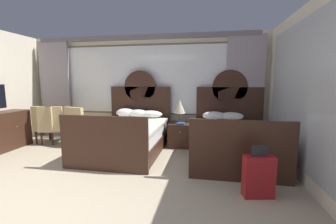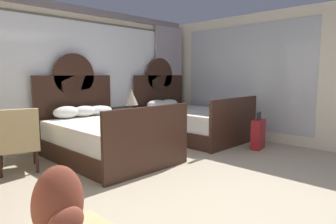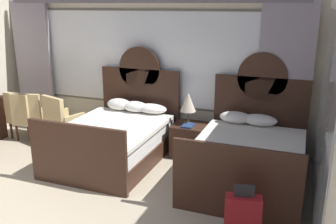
{
  "view_description": "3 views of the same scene",
  "coord_description": "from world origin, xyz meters",
  "px_view_note": "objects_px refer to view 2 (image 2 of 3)",
  "views": [
    {
      "loc": [
        1.65,
        -1.81,
        1.54
      ],
      "look_at": [
        0.89,
        2.39,
        0.94
      ],
      "focal_mm": 23.57,
      "sensor_mm": 36.0,
      "label": 1
    },
    {
      "loc": [
        -2.83,
        -1.54,
        1.41
      ],
      "look_at": [
        0.72,
        1.95,
        0.78
      ],
      "focal_mm": 31.75,
      "sensor_mm": 36.0,
      "label": 2
    },
    {
      "loc": [
        2.83,
        -2.42,
        2.55
      ],
      "look_at": [
        0.9,
        2.62,
        0.95
      ],
      "focal_mm": 39.07,
      "sensor_mm": 36.0,
      "label": 3
    }
  ],
  "objects_px": {
    "table_lamp_on_nightstand": "(131,97)",
    "suitcase_on_floor": "(258,134)",
    "bed_near_window": "(105,136)",
    "bed_near_mirror": "(191,122)",
    "armchair_by_window_left": "(17,139)",
    "book_on_nightstand": "(137,116)",
    "nightstand_between_beds": "(134,129)",
    "backpack_on_bench": "(59,206)"
  },
  "relations": [
    {
      "from": "nightstand_between_beds",
      "to": "table_lamp_on_nightstand",
      "type": "distance_m",
      "value": 0.67
    },
    {
      "from": "bed_near_window",
      "to": "suitcase_on_floor",
      "type": "distance_m",
      "value": 2.85
    },
    {
      "from": "book_on_nightstand",
      "to": "suitcase_on_floor",
      "type": "relative_size",
      "value": 0.37
    },
    {
      "from": "bed_near_mirror",
      "to": "table_lamp_on_nightstand",
      "type": "relative_size",
      "value": 3.87
    },
    {
      "from": "table_lamp_on_nightstand",
      "to": "suitcase_on_floor",
      "type": "height_order",
      "value": "table_lamp_on_nightstand"
    },
    {
      "from": "table_lamp_on_nightstand",
      "to": "suitcase_on_floor",
      "type": "relative_size",
      "value": 0.79
    },
    {
      "from": "bed_near_window",
      "to": "book_on_nightstand",
      "type": "relative_size",
      "value": 8.33
    },
    {
      "from": "bed_near_window",
      "to": "bed_near_mirror",
      "type": "xyz_separation_m",
      "value": [
        2.22,
        -0.01,
        -0.0
      ]
    },
    {
      "from": "armchair_by_window_left",
      "to": "bed_near_mirror",
      "type": "bearing_deg",
      "value": -4.54
    },
    {
      "from": "bed_near_window",
      "to": "table_lamp_on_nightstand",
      "type": "bearing_deg",
      "value": 30.29
    },
    {
      "from": "nightstand_between_beds",
      "to": "book_on_nightstand",
      "type": "relative_size",
      "value": 2.27
    },
    {
      "from": "bed_near_window",
      "to": "armchair_by_window_left",
      "type": "bearing_deg",
      "value": 168.27
    },
    {
      "from": "bed_near_window",
      "to": "book_on_nightstand",
      "type": "distance_m",
      "value": 1.24
    },
    {
      "from": "nightstand_between_beds",
      "to": "armchair_by_window_left",
      "type": "bearing_deg",
      "value": -171.77
    },
    {
      "from": "nightstand_between_beds",
      "to": "book_on_nightstand",
      "type": "xyz_separation_m",
      "value": [
        0.0,
        -0.11,
        0.29
      ]
    },
    {
      "from": "bed_near_mirror",
      "to": "nightstand_between_beds",
      "type": "bearing_deg",
      "value": 150.47
    },
    {
      "from": "armchair_by_window_left",
      "to": "suitcase_on_floor",
      "type": "xyz_separation_m",
      "value": [
        3.7,
        -1.81,
        -0.2
      ]
    },
    {
      "from": "backpack_on_bench",
      "to": "armchair_by_window_left",
      "type": "bearing_deg",
      "value": 75.53
    },
    {
      "from": "bed_near_window",
      "to": "bed_near_mirror",
      "type": "distance_m",
      "value": 2.22
    },
    {
      "from": "table_lamp_on_nightstand",
      "to": "bed_near_window",
      "type": "bearing_deg",
      "value": -149.71
    },
    {
      "from": "backpack_on_bench",
      "to": "nightstand_between_beds",
      "type": "bearing_deg",
      "value": 45.87
    },
    {
      "from": "bed_near_window",
      "to": "backpack_on_bench",
      "type": "bearing_deg",
      "value": -127.82
    },
    {
      "from": "nightstand_between_beds",
      "to": "table_lamp_on_nightstand",
      "type": "bearing_deg",
      "value": 170.51
    },
    {
      "from": "suitcase_on_floor",
      "to": "table_lamp_on_nightstand",
      "type": "bearing_deg",
      "value": 121.62
    },
    {
      "from": "bed_near_window",
      "to": "book_on_nightstand",
      "type": "xyz_separation_m",
      "value": [
        1.11,
        0.51,
        0.19
      ]
    },
    {
      "from": "suitcase_on_floor",
      "to": "bed_near_mirror",
      "type": "bearing_deg",
      "value": 96.74
    },
    {
      "from": "table_lamp_on_nightstand",
      "to": "nightstand_between_beds",
      "type": "bearing_deg",
      "value": -9.49
    },
    {
      "from": "bed_near_window",
      "to": "armchair_by_window_left",
      "type": "xyz_separation_m",
      "value": [
        -1.3,
        0.27,
        0.11
      ]
    },
    {
      "from": "book_on_nightstand",
      "to": "suitcase_on_floor",
      "type": "height_order",
      "value": "suitcase_on_floor"
    },
    {
      "from": "bed_near_window",
      "to": "book_on_nightstand",
      "type": "height_order",
      "value": "bed_near_window"
    },
    {
      "from": "bed_near_window",
      "to": "suitcase_on_floor",
      "type": "height_order",
      "value": "bed_near_window"
    },
    {
      "from": "bed_near_window",
      "to": "table_lamp_on_nightstand",
      "type": "xyz_separation_m",
      "value": [
        1.07,
        0.63,
        0.56
      ]
    },
    {
      "from": "bed_near_window",
      "to": "nightstand_between_beds",
      "type": "height_order",
      "value": "bed_near_window"
    },
    {
      "from": "bed_near_mirror",
      "to": "backpack_on_bench",
      "type": "bearing_deg",
      "value": -148.36
    },
    {
      "from": "bed_near_window",
      "to": "bed_near_mirror",
      "type": "relative_size",
      "value": 1.0
    },
    {
      "from": "bed_near_window",
      "to": "bed_near_mirror",
      "type": "height_order",
      "value": "same"
    },
    {
      "from": "nightstand_between_beds",
      "to": "book_on_nightstand",
      "type": "bearing_deg",
      "value": -89.27
    },
    {
      "from": "armchair_by_window_left",
      "to": "book_on_nightstand",
      "type": "bearing_deg",
      "value": 5.57
    },
    {
      "from": "bed_near_mirror",
      "to": "table_lamp_on_nightstand",
      "type": "distance_m",
      "value": 1.43
    },
    {
      "from": "table_lamp_on_nightstand",
      "to": "suitcase_on_floor",
      "type": "distance_m",
      "value": 2.62
    },
    {
      "from": "armchair_by_window_left",
      "to": "backpack_on_bench",
      "type": "xyz_separation_m",
      "value": [
        -0.75,
        -2.91,
        0.18
      ]
    },
    {
      "from": "bed_near_mirror",
      "to": "bed_near_window",
      "type": "bearing_deg",
      "value": 179.75
    }
  ]
}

